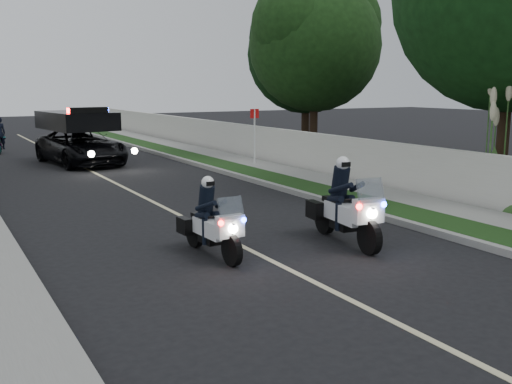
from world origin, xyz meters
The scene contains 16 objects.
ground centered at (0.00, 0.00, 0.00)m, with size 120.00×120.00×0.00m, color black.
curb_right centered at (4.10, 10.00, 0.07)m, with size 0.20×60.00×0.15m, color gray.
grass_verge centered at (4.80, 10.00, 0.08)m, with size 1.20×60.00×0.16m, color #193814.
sidewalk_right centered at (6.10, 10.00, 0.08)m, with size 1.40×60.00×0.16m, color gray.
property_wall centered at (7.10, 10.00, 0.75)m, with size 0.22×60.00×1.50m, color beige.
lane_marking centered at (0.00, 10.00, 0.00)m, with size 0.12×50.00×0.01m, color #BFB78C.
police_moto_left centered at (-0.81, 3.05, 0.00)m, with size 0.63×1.81×1.54m, color silver, non-canonical shape.
police_moto_right centered at (1.97, 2.51, 0.00)m, with size 0.74×2.12×1.80m, color silver, non-canonical shape.
police_suv centered at (0.18, 17.72, 0.00)m, with size 2.42×5.23×2.54m, color black.
bicycle centered at (-2.29, 23.59, 0.00)m, with size 0.55×1.59×0.83m, color black.
cyclist centered at (-2.29, 23.59, 0.00)m, with size 0.56×0.37×1.55m, color black.
sign_post centered at (6.00, 13.43, 0.00)m, with size 0.37×0.37×2.39m, color red, non-canonical shape.
pampas_far centered at (7.60, 3.43, 0.00)m, with size 1.29×1.29×3.69m, color beige, non-canonical shape.
tree_right_b centered at (9.34, 4.53, 0.00)m, with size 6.80×6.80×11.33m, color #143D14, non-canonical shape.
tree_right_c centered at (10.03, 15.76, 0.00)m, with size 5.40×5.40×9.00m, color black, non-canonical shape.
tree_right_d centered at (9.70, 14.63, 0.00)m, with size 5.77×5.77×9.61m, color #1B3F15, non-canonical shape.
Camera 1 is at (-5.40, -6.73, 3.21)m, focal length 40.88 mm.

